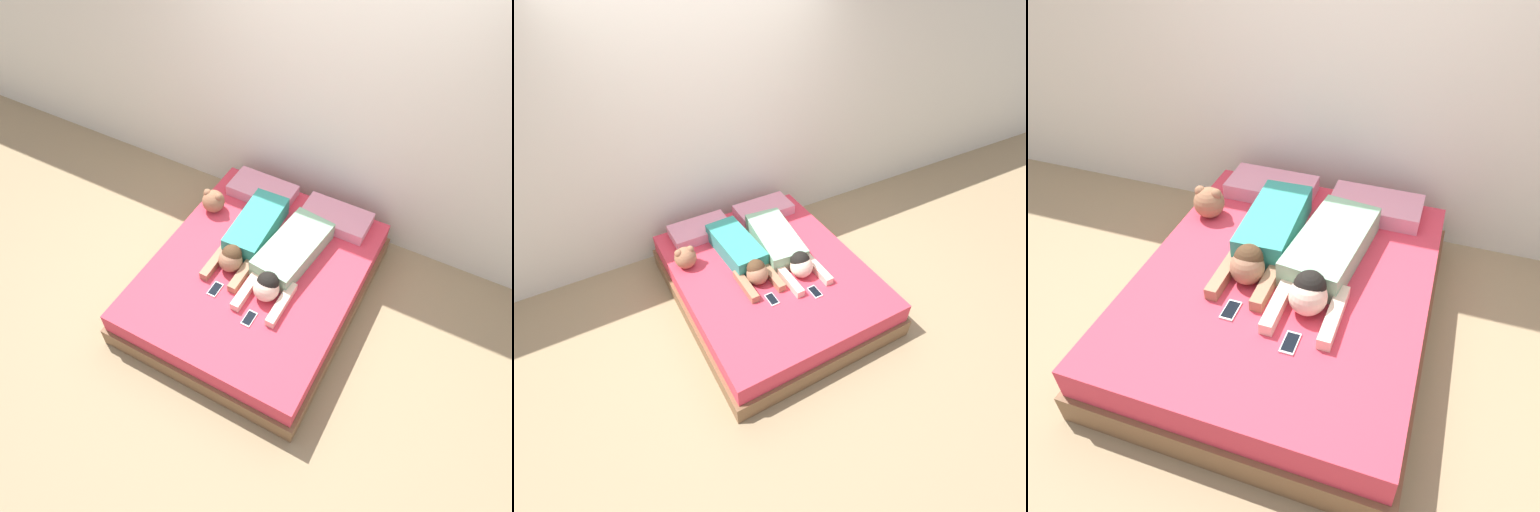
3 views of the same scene
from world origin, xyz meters
TOP-DOWN VIEW (x-y plane):
  - ground_plane at (0.00, 0.00)m, footprint 12.00×12.00m
  - wall_back at (0.00, 1.15)m, footprint 12.00×0.06m
  - bed at (0.00, 0.00)m, footprint 1.66×2.00m
  - pillow_head_left at (-0.36, 0.78)m, footprint 0.59×0.32m
  - pillow_head_right at (0.36, 0.78)m, footprint 0.59×0.32m
  - person_left at (-0.18, 0.21)m, footprint 0.33×0.99m
  - person_right at (0.20, 0.12)m, footprint 0.43×1.08m
  - cell_phone_left at (-0.17, -0.34)m, footprint 0.07×0.14m
  - cell_phone_right at (0.19, -0.45)m, footprint 0.07×0.14m
  - plush_toy at (-0.65, 0.40)m, footprint 0.20×0.20m

SIDE VIEW (x-z plane):
  - ground_plane at x=0.00m, z-range 0.00..0.00m
  - bed at x=0.00m, z-range 0.00..0.36m
  - cell_phone_left at x=-0.17m, z-range 0.37..0.38m
  - cell_phone_right at x=0.19m, z-range 0.37..0.38m
  - pillow_head_left at x=-0.36m, z-range 0.37..0.47m
  - pillow_head_right at x=0.36m, z-range 0.37..0.47m
  - person_right at x=0.20m, z-range 0.34..0.57m
  - person_left at x=-0.18m, z-range 0.35..0.57m
  - plush_toy at x=-0.65m, z-range 0.37..0.58m
  - wall_back at x=0.00m, z-range 0.00..2.60m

